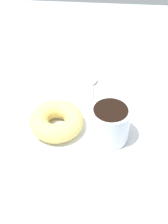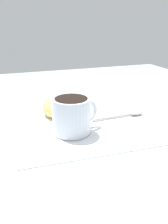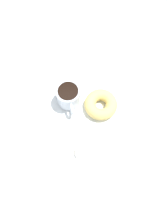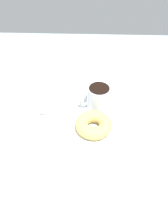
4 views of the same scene
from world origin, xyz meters
TOP-DOWN VIEW (x-y plane):
  - ground_plane at (0.00, 0.00)cm, footprint 120.00×120.00cm
  - napkin at (0.67, -1.68)cm, footprint 34.53×34.53cm
  - coffee_cup at (-3.93, -7.23)cm, footprint 10.84×8.02cm
  - donut at (-2.52, 3.86)cm, footprint 11.40×11.40cm
  - spoon at (12.29, -2.84)cm, footprint 13.84×2.56cm

SIDE VIEW (x-z plane):
  - ground_plane at x=0.00cm, z-range -2.00..0.00cm
  - napkin at x=0.67cm, z-range 0.00..0.30cm
  - spoon at x=12.29cm, z-range 0.25..1.15cm
  - donut at x=-2.52cm, z-range 0.30..4.28cm
  - coffee_cup at x=-3.93cm, z-range 0.44..8.10cm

